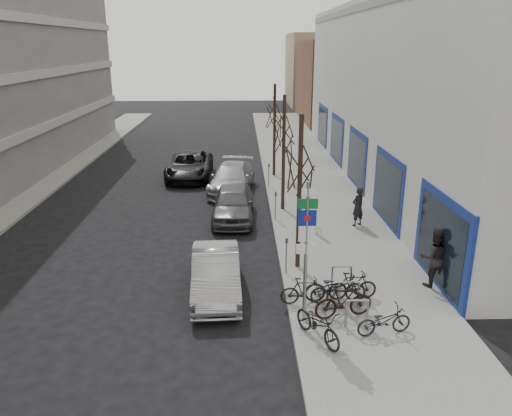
{
  "coord_description": "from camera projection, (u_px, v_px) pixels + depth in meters",
  "views": [
    {
      "loc": [
        0.65,
        -12.61,
        7.63
      ],
      "look_at": [
        1.16,
        4.52,
        2.0
      ],
      "focal_mm": 35.0,
      "sensor_mm": 36.0,
      "label": 1
    }
  ],
  "objects": [
    {
      "name": "tan_building_far",
      "position": [
        338.0,
        69.0,
        65.54
      ],
      "size": [
        13.0,
        12.0,
        9.0
      ],
      "primitive_type": "cube",
      "color": "#937A5B",
      "rests_on": "ground"
    },
    {
      "name": "bike_rack",
      "position": [
        349.0,
        291.0,
        14.81
      ],
      "size": [
        0.66,
        2.26,
        0.83
      ],
      "color": "gray",
      "rests_on": "sidewalk_east"
    },
    {
      "name": "bike_far_inner",
      "position": [
        353.0,
        285.0,
        15.25
      ],
      "size": [
        1.56,
        0.59,
        0.93
      ],
      "primitive_type": "imported",
      "rotation": [
        0.0,
        0.0,
        1.66
      ],
      "color": "black",
      "rests_on": "sidewalk_east"
    },
    {
      "name": "pedestrian_near",
      "position": [
        358.0,
        207.0,
        21.4
      ],
      "size": [
        0.75,
        0.69,
        1.71
      ],
      "primitive_type": "imported",
      "rotation": [
        0.0,
        0.0,
        3.73
      ],
      "color": "black",
      "rests_on": "sidewalk_east"
    },
    {
      "name": "parked_car_back",
      "position": [
        232.0,
        178.0,
        26.97
      ],
      "size": [
        2.75,
        5.35,
        1.49
      ],
      "primitive_type": "imported",
      "rotation": [
        0.0,
        0.0,
        -0.14
      ],
      "color": "#97979B",
      "rests_on": "ground"
    },
    {
      "name": "parked_car_front",
      "position": [
        216.0,
        273.0,
        15.86
      ],
      "size": [
        1.71,
        4.34,
        1.41
      ],
      "primitive_type": "imported",
      "rotation": [
        0.0,
        0.0,
        0.05
      ],
      "color": "#949398",
      "rests_on": "ground"
    },
    {
      "name": "ground",
      "position": [
        220.0,
        323.0,
        14.34
      ],
      "size": [
        120.0,
        120.0,
        0.0
      ],
      "primitive_type": "plane",
      "color": "black",
      "rests_on": "ground"
    },
    {
      "name": "bike_near_right",
      "position": [
        344.0,
        301.0,
        14.21
      ],
      "size": [
        1.83,
        0.89,
        1.07
      ],
      "primitive_type": "imported",
      "rotation": [
        0.0,
        0.0,
        1.79
      ],
      "color": "black",
      "rests_on": "sidewalk_east"
    },
    {
      "name": "bike_mid_curb",
      "position": [
        335.0,
        285.0,
        15.07
      ],
      "size": [
        1.88,
        0.57,
        1.14
      ],
      "primitive_type": "imported",
      "rotation": [
        0.0,
        0.0,
        1.57
      ],
      "color": "black",
      "rests_on": "sidewalk_east"
    },
    {
      "name": "bike_near_left",
      "position": [
        318.0,
        321.0,
        13.11
      ],
      "size": [
        1.37,
        1.84,
        1.1
      ],
      "primitive_type": "imported",
      "rotation": [
        0.0,
        0.0,
        0.52
      ],
      "color": "black",
      "rests_on": "sidewalk_east"
    },
    {
      "name": "brick_building_far",
      "position": [
        360.0,
        81.0,
        51.44
      ],
      "size": [
        12.0,
        14.0,
        8.0
      ],
      "primitive_type": "cube",
      "color": "brown",
      "rests_on": "ground"
    },
    {
      "name": "meter_mid",
      "position": [
        276.0,
        203.0,
        22.18
      ],
      "size": [
        0.1,
        0.08,
        1.27
      ],
      "color": "gray",
      "rests_on": "sidewalk_east"
    },
    {
      "name": "tree_near",
      "position": [
        301.0,
        157.0,
        16.45
      ],
      "size": [
        1.8,
        1.8,
        5.5
      ],
      "color": "black",
      "rests_on": "ground"
    },
    {
      "name": "pedestrian_far",
      "position": [
        434.0,
        257.0,
        15.98
      ],
      "size": [
        0.75,
        0.52,
        2.0
      ],
      "primitive_type": "imported",
      "rotation": [
        0.0,
        0.0,
        3.11
      ],
      "color": "black",
      "rests_on": "sidewalk_east"
    },
    {
      "name": "highway_sign_pole",
      "position": [
        306.0,
        243.0,
        13.63
      ],
      "size": [
        0.55,
        0.1,
        4.2
      ],
      "color": "gray",
      "rests_on": "ground"
    },
    {
      "name": "bike_mid_inner",
      "position": [
        305.0,
        291.0,
        14.96
      ],
      "size": [
        1.48,
        0.45,
        0.9
      ],
      "primitive_type": "imported",
      "rotation": [
        0.0,
        0.0,
        1.57
      ],
      "color": "black",
      "rests_on": "sidewalk_east"
    },
    {
      "name": "sidewalk_east",
      "position": [
        322.0,
        210.0,
        23.94
      ],
      "size": [
        5.0,
        70.0,
        0.15
      ],
      "primitive_type": "cube",
      "color": "slate",
      "rests_on": "ground"
    },
    {
      "name": "parked_car_mid",
      "position": [
        233.0,
        203.0,
        22.65
      ],
      "size": [
        1.93,
        4.59,
        1.55
      ],
      "primitive_type": "imported",
      "rotation": [
        0.0,
        0.0,
        -0.02
      ],
      "color": "#4F5055",
      "rests_on": "ground"
    },
    {
      "name": "tree_far",
      "position": [
        275.0,
        109.0,
        28.8
      ],
      "size": [
        1.8,
        1.8,
        5.5
      ],
      "color": "black",
      "rests_on": "ground"
    },
    {
      "name": "meter_back",
      "position": [
        269.0,
        173.0,
        27.41
      ],
      "size": [
        0.1,
        0.08,
        1.27
      ],
      "color": "gray",
      "rests_on": "sidewalk_east"
    },
    {
      "name": "bike_far_curb",
      "position": [
        384.0,
        318.0,
        13.4
      ],
      "size": [
        1.61,
        0.77,
        0.95
      ],
      "primitive_type": "imported",
      "rotation": [
        0.0,
        0.0,
        1.77
      ],
      "color": "black",
      "rests_on": "sidewalk_east"
    },
    {
      "name": "lane_car",
      "position": [
        190.0,
        165.0,
        29.77
      ],
      "size": [
        2.57,
        5.48,
        1.52
      ],
      "primitive_type": "imported",
      "rotation": [
        0.0,
        0.0,
        -0.01
      ],
      "color": "black",
      "rests_on": "ground"
    },
    {
      "name": "tree_mid",
      "position": [
        284.0,
        126.0,
        22.63
      ],
      "size": [
        1.8,
        1.8,
        5.5
      ],
      "color": "black",
      "rests_on": "ground"
    },
    {
      "name": "meter_front",
      "position": [
        286.0,
        252.0,
        16.96
      ],
      "size": [
        0.1,
        0.08,
        1.27
      ],
      "color": "gray",
      "rests_on": "sidewalk_east"
    }
  ]
}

